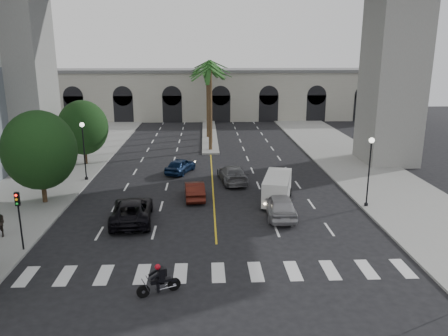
% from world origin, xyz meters
% --- Properties ---
extents(ground, '(140.00, 140.00, 0.00)m').
position_xyz_m(ground, '(0.00, 0.00, 0.00)').
color(ground, black).
rests_on(ground, ground).
extents(sidewalk_left, '(8.00, 100.00, 0.15)m').
position_xyz_m(sidewalk_left, '(-15.00, 15.00, 0.07)').
color(sidewalk_left, gray).
rests_on(sidewalk_left, ground).
extents(sidewalk_right, '(8.00, 100.00, 0.15)m').
position_xyz_m(sidewalk_right, '(15.00, 15.00, 0.07)').
color(sidewalk_right, gray).
rests_on(sidewalk_right, ground).
extents(median, '(2.00, 24.00, 0.20)m').
position_xyz_m(median, '(0.00, 38.00, 0.10)').
color(median, gray).
rests_on(median, ground).
extents(pier_building, '(71.00, 10.50, 8.50)m').
position_xyz_m(pier_building, '(0.00, 55.00, 4.27)').
color(pier_building, beige).
rests_on(pier_building, ground).
extents(palm_a, '(3.20, 3.20, 10.30)m').
position_xyz_m(palm_a, '(0.00, 28.00, 9.10)').
color(palm_a, '#47331E').
rests_on(palm_a, ground).
extents(palm_b, '(3.20, 3.20, 10.60)m').
position_xyz_m(palm_b, '(0.10, 32.00, 9.37)').
color(palm_b, '#47331E').
rests_on(palm_b, ground).
extents(palm_c, '(3.20, 3.20, 10.10)m').
position_xyz_m(palm_c, '(-0.20, 36.00, 8.91)').
color(palm_c, '#47331E').
rests_on(palm_c, ground).
extents(palm_d, '(3.20, 3.20, 10.90)m').
position_xyz_m(palm_d, '(0.15, 40.00, 9.65)').
color(palm_d, '#47331E').
rests_on(palm_d, ground).
extents(palm_e, '(3.20, 3.20, 10.40)m').
position_xyz_m(palm_e, '(-0.10, 44.00, 9.19)').
color(palm_e, '#47331E').
rests_on(palm_e, ground).
extents(palm_f, '(3.20, 3.20, 10.70)m').
position_xyz_m(palm_f, '(0.20, 48.00, 9.46)').
color(palm_f, '#47331E').
rests_on(palm_f, ground).
extents(street_tree_mid, '(5.44, 5.44, 7.21)m').
position_xyz_m(street_tree_mid, '(-13.00, 10.00, 4.21)').
color(street_tree_mid, '#382616').
rests_on(street_tree_mid, ground).
extents(street_tree_far, '(5.04, 5.04, 6.68)m').
position_xyz_m(street_tree_far, '(-13.00, 22.00, 3.90)').
color(street_tree_far, '#382616').
rests_on(street_tree_far, ground).
extents(lamp_post_left_far, '(0.40, 0.40, 5.35)m').
position_xyz_m(lamp_post_left_far, '(-11.40, 16.00, 3.22)').
color(lamp_post_left_far, black).
rests_on(lamp_post_left_far, ground).
extents(lamp_post_right, '(0.40, 0.40, 5.35)m').
position_xyz_m(lamp_post_right, '(11.40, 8.00, 3.22)').
color(lamp_post_right, black).
rests_on(lamp_post_right, ground).
extents(traffic_signal_far, '(0.25, 0.18, 3.65)m').
position_xyz_m(traffic_signal_far, '(-11.30, 1.50, 2.51)').
color(traffic_signal_far, black).
rests_on(traffic_signal_far, ground).
extents(motorcycle_rider, '(2.06, 0.97, 1.58)m').
position_xyz_m(motorcycle_rider, '(-2.85, -3.46, 0.71)').
color(motorcycle_rider, black).
rests_on(motorcycle_rider, ground).
extents(car_a, '(2.13, 4.97, 1.68)m').
position_xyz_m(car_a, '(4.62, 6.46, 0.84)').
color(car_a, '#9B9B9F').
rests_on(car_a, ground).
extents(car_b, '(1.80, 4.37, 1.41)m').
position_xyz_m(car_b, '(-1.50, 10.69, 0.70)').
color(car_b, '#42140D').
rests_on(car_b, ground).
extents(car_c, '(3.08, 5.93, 1.60)m').
position_xyz_m(car_c, '(-5.70, 6.02, 0.80)').
color(car_c, black).
rests_on(car_c, ground).
extents(car_d, '(2.81, 5.49, 1.52)m').
position_xyz_m(car_d, '(1.78, 15.07, 0.76)').
color(car_d, slate).
rests_on(car_d, ground).
extents(car_e, '(3.17, 4.60, 1.46)m').
position_xyz_m(car_e, '(-3.04, 18.41, 0.73)').
color(car_e, '#0D1F3F').
rests_on(car_e, ground).
extents(cargo_van, '(3.04, 5.32, 2.13)m').
position_xyz_m(cargo_van, '(4.89, 9.48, 1.19)').
color(cargo_van, silver).
rests_on(cargo_van, ground).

